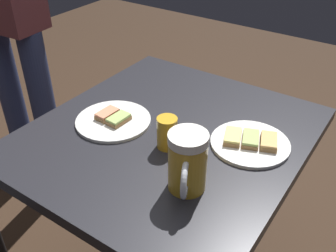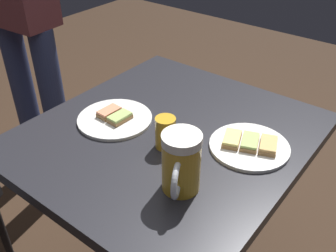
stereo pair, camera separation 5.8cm
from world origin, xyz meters
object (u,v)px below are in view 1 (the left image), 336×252
(beer_glass_small, at_px, (167,133))
(patron_standing, at_px, (5,10))
(plate_near, at_px, (250,142))
(beer_mug, at_px, (187,163))
(plate_far, at_px, (113,120))

(beer_glass_small, xyz_separation_m, patron_standing, (0.97, -0.22, 0.11))
(plate_near, distance_m, beer_mug, 0.27)
(beer_mug, xyz_separation_m, patron_standing, (1.10, -0.33, 0.08))
(plate_far, bearing_deg, patron_standing, -15.60)
(beer_mug, bearing_deg, beer_glass_small, -39.86)
(plate_far, distance_m, beer_mug, 0.37)
(beer_glass_small, height_order, patron_standing, patron_standing)
(plate_far, relative_size, beer_glass_small, 2.48)
(plate_near, relative_size, beer_mug, 1.44)
(plate_far, bearing_deg, plate_near, -162.02)
(plate_near, xyz_separation_m, beer_glass_small, (0.19, 0.14, 0.04))
(plate_near, relative_size, beer_glass_small, 2.40)
(plate_far, height_order, patron_standing, patron_standing)
(plate_near, distance_m, beer_glass_small, 0.24)
(beer_glass_small, bearing_deg, plate_near, -143.86)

